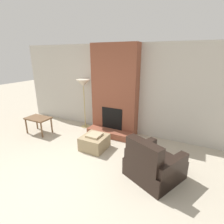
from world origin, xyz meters
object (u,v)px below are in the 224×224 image
ottoman (95,142)px  side_table (38,120)px  armchair (152,166)px  floor_lamp_left (83,85)px

ottoman → side_table: size_ratio=0.86×
ottoman → side_table: (-2.01, 0.04, 0.24)m
armchair → side_table: 3.63m
side_table → floor_lamp_left: 1.72m
side_table → floor_lamp_left: floor_lamp_left is taller
armchair → side_table: size_ratio=1.65×
armchair → floor_lamp_left: (-2.62, 1.53, 1.12)m
ottoman → armchair: armchair is taller
ottoman → floor_lamp_left: bearing=133.9°
side_table → floor_lamp_left: (0.97, 1.03, 0.96)m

